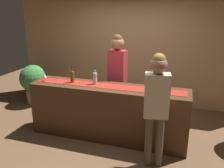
{
  "coord_description": "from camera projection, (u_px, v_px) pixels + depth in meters",
  "views": [
    {
      "loc": [
        1.25,
        -3.65,
        2.23
      ],
      "look_at": [
        0.08,
        0.0,
        1.02
      ],
      "focal_mm": 37.42,
      "sensor_mm": 36.0,
      "label": 1
    }
  ],
  "objects": [
    {
      "name": "counter_runner_cloth",
      "position": [
        108.0,
        86.0,
        4.06
      ],
      "size": [
        2.66,
        0.28,
        0.01
      ],
      "primitive_type": "cube",
      "color": "maroon",
      "rests_on": "bar_counter"
    },
    {
      "name": "customer_sipping",
      "position": [
        157.0,
        100.0,
        3.23
      ],
      "size": [
        0.37,
        0.26,
        1.7
      ],
      "rotation": [
        0.0,
        0.0,
        0.18
      ],
      "color": "brown",
      "rests_on": "ground"
    },
    {
      "name": "potted_plant_tall",
      "position": [
        34.0,
        82.0,
        5.75
      ],
      "size": [
        0.67,
        0.67,
        0.97
      ],
      "color": "#9E9389",
      "rests_on": "ground"
    },
    {
      "name": "bartender",
      "position": [
        117.0,
        69.0,
        4.54
      ],
      "size": [
        0.37,
        0.25,
        1.81
      ],
      "rotation": [
        0.0,
        0.0,
        3.0
      ],
      "color": "#26262B",
      "rests_on": "ground"
    },
    {
      "name": "wine_glass_near_customer",
      "position": [
        160.0,
        86.0,
        3.74
      ],
      "size": [
        0.07,
        0.07,
        0.14
      ],
      "color": "silver",
      "rests_on": "bar_counter"
    },
    {
      "name": "wine_bottle_clear",
      "position": [
        95.0,
        78.0,
        4.14
      ],
      "size": [
        0.07,
        0.07,
        0.3
      ],
      "color": "#B2C6C1",
      "rests_on": "bar_counter"
    },
    {
      "name": "bar_counter",
      "position": [
        108.0,
        112.0,
        4.2
      ],
      "size": [
        2.8,
        0.6,
        0.97
      ],
      "primitive_type": "cube",
      "color": "#472B19",
      "rests_on": "ground"
    },
    {
      "name": "ground_plane",
      "position": [
        108.0,
        136.0,
        4.35
      ],
      "size": [
        10.0,
        10.0,
        0.0
      ],
      "primitive_type": "plane",
      "color": "brown"
    },
    {
      "name": "wine_bottle_amber",
      "position": [
        72.0,
        77.0,
        4.24
      ],
      "size": [
        0.07,
        0.07,
        0.3
      ],
      "color": "brown",
      "rests_on": "bar_counter"
    },
    {
      "name": "back_wall",
      "position": [
        133.0,
        44.0,
        5.64
      ],
      "size": [
        6.0,
        0.12,
        2.9
      ],
      "primitive_type": "cube",
      "color": "tan",
      "rests_on": "ground"
    },
    {
      "name": "wine_glass_mid_counter",
      "position": [
        45.0,
        76.0,
        4.32
      ],
      "size": [
        0.07,
        0.07,
        0.14
      ],
      "color": "silver",
      "rests_on": "bar_counter"
    }
  ]
}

